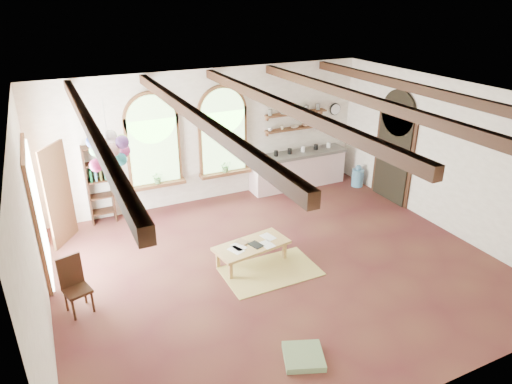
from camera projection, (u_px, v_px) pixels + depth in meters
floor at (277, 265)px, 8.73m from camera, size 8.00×8.00×0.00m
ceiling_beams at (281, 105)px, 7.47m from camera, size 6.20×6.80×0.18m
window_left at (153, 144)px, 10.34m from camera, size 1.30×0.28×2.20m
window_right at (223, 134)px, 11.01m from camera, size 1.30×0.28×2.20m
left_doorway at (37, 214)px, 8.19m from camera, size 0.10×1.90×2.50m
right_doorway at (393, 157)px, 11.07m from camera, size 0.10×1.30×2.40m
kitchen_counter at (298, 169)px, 12.08m from camera, size 2.68×0.62×0.94m
wall_shelf_lower at (296, 128)px, 11.79m from camera, size 1.70×0.24×0.04m
wall_shelf_upper at (296, 113)px, 11.63m from camera, size 1.70×0.24×0.04m
wall_clock at (335, 109)px, 12.20m from camera, size 0.32×0.04×0.32m
bookshelf at (99, 185)px, 10.03m from camera, size 0.53×0.32×1.80m
coffee_table at (252, 246)px, 8.67m from camera, size 1.51×0.86×0.41m
side_chair at (78, 296)px, 7.39m from camera, size 0.48×0.48×0.97m
floor_mat at (271, 271)px, 8.53m from camera, size 1.76×1.10×0.02m
floor_cushion at (304, 356)px, 6.49m from camera, size 0.72×0.72×0.10m
water_jug_a at (358, 177)px, 12.16m from camera, size 0.31×0.31×0.60m
water_jug_b at (334, 169)px, 12.62m from camera, size 0.33×0.33×0.63m
balloon_cluster at (109, 149)px, 7.73m from camera, size 0.75×0.75×1.14m
table_book at (240, 244)px, 8.65m from camera, size 0.26×0.29×0.02m
tablet at (256, 245)px, 8.62m from camera, size 0.26×0.32×0.01m
potted_plant_left at (158, 177)px, 10.57m from camera, size 0.27×0.23×0.30m
potted_plant_right at (226, 166)px, 11.24m from camera, size 0.27×0.23×0.30m
shelf_cup_a at (270, 129)px, 11.47m from camera, size 0.12×0.10×0.10m
shelf_cup_b at (282, 128)px, 11.60m from camera, size 0.10×0.10×0.09m
shelf_bowl_a at (294, 127)px, 11.75m from camera, size 0.22×0.22×0.05m
shelf_bowl_b at (306, 125)px, 11.89m from camera, size 0.20×0.20×0.06m
shelf_vase at (317, 121)px, 12.00m from camera, size 0.18×0.18×0.19m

